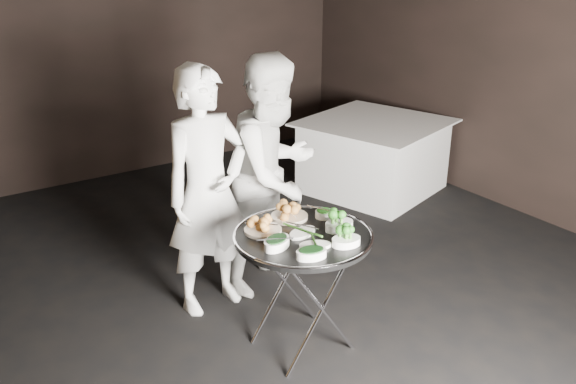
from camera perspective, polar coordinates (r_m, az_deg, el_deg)
floor at (r=3.74m, az=-1.61°, el=-15.28°), size 6.00×7.00×0.05m
wall_back at (r=6.29m, az=-19.95°, el=14.05°), size 6.00×0.05×3.00m
tray_stand at (r=3.58m, az=1.37°, el=-8.86°), size 0.49×0.42×0.72m
serving_tray at (r=3.42m, az=1.42°, el=-4.15°), size 0.79×0.79×0.04m
potato_plate_a at (r=3.43m, az=-2.36°, el=-3.23°), size 0.22×0.22×0.08m
potato_plate_b at (r=3.60m, az=0.13°, el=-1.95°), size 0.22×0.22×0.08m
greens_bowl at (r=3.62m, az=3.39°, el=-1.96°), size 0.11×0.11×0.06m
asparagus_plate_a at (r=3.41m, az=1.36°, el=-3.72°), size 0.21×0.16×0.04m
asparagus_plate_b at (r=3.27m, az=2.55°, el=-4.90°), size 0.20×0.16×0.04m
spinach_bowl_a at (r=3.26m, az=-1.06°, el=-4.66°), size 0.21×0.18×0.07m
spinach_bowl_b at (r=3.16m, az=2.20°, el=-5.65°), size 0.19×0.15×0.07m
broccoli_bowl_a at (r=3.47m, az=4.81°, el=-2.99°), size 0.18×0.13×0.07m
broccoli_bowl_b at (r=3.30m, az=5.46°, el=-4.47°), size 0.18×0.14×0.07m
serving_utensils at (r=3.45m, az=0.99°, el=-2.73°), size 0.59×0.45×0.01m
waiter_left at (r=3.86m, az=-7.55°, el=-0.00°), size 0.62×0.44×1.61m
waiter_right at (r=4.12m, az=-1.23°, el=1.75°), size 0.94×0.83×1.62m
dining_table at (r=5.97m, az=7.98°, el=3.37°), size 1.21×1.21×0.69m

